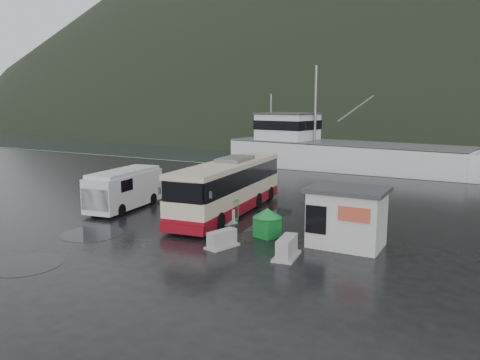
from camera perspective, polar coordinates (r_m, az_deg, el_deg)
The scene contains 14 objects.
ground at distance 25.42m, azimuth -7.71°, elevation -4.59°, with size 160.00×160.00×0.00m, color black.
harbor_water at distance 130.47m, azimuth 23.52°, elevation 5.89°, with size 300.00×180.00×0.02m, color black.
quay_edge at distance 42.70m, azimuth 8.94°, elevation 1.03°, with size 160.00×0.60×1.50m, color #999993.
coach_bus at distance 26.35m, azimuth -1.35°, elevation -4.00°, with size 2.77×10.89×3.07m, color beige, non-canonical shape.
white_van at distance 28.09m, azimuth -13.79°, elevation -3.43°, with size 1.91×5.54×2.31m, color silver, non-canonical shape.
waste_bin_left at distance 21.72m, azimuth 3.33°, elevation -6.93°, with size 0.97×0.97×1.35m, color #167C2F, non-canonical shape.
waste_bin_right at distance 24.60m, azimuth -2.00°, elevation -4.97°, with size 1.15×1.15×1.60m, color #167C2F, non-canonical shape.
dome_tent at distance 23.05m, azimuth -6.29°, elevation -6.01°, with size 1.98×2.77×1.09m, color #2A321E, non-canonical shape.
ticket_kiosk at distance 20.88m, azimuth 12.77°, elevation -7.83°, with size 3.27×2.48×2.56m, color beige, non-canonical shape.
jersey_barrier_a at distance 23.81m, azimuth -2.17°, elevation -5.46°, with size 0.72×1.43×0.72m, color #999993, non-canonical shape.
jersey_barrier_b at distance 20.19m, azimuth -2.20°, elevation -8.19°, with size 0.74×1.48×0.74m, color #999993, non-canonical shape.
jersey_barrier_c at distance 19.00m, azimuth 5.70°, elevation -9.37°, with size 0.83×1.66×0.83m, color #999993, non-canonical shape.
fishing_trawler at distance 48.97m, azimuth 12.46°, elevation 1.98°, with size 28.80×6.29×11.52m, color silver, non-canonical shape.
puddles at distance 22.73m, azimuth -9.83°, elevation -6.30°, with size 7.95×15.36×0.01m.
Camera 1 is at (15.20, -19.44, 6.08)m, focal length 35.00 mm.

